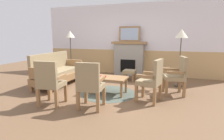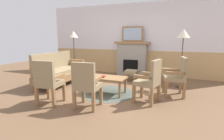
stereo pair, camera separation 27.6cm
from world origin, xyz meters
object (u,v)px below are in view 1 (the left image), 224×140
at_px(framed_picture, 129,34).
at_px(armchair_front_center, 50,81).
at_px(floor_lamp_by_couch, 70,37).
at_px(floor_lamp_by_chairs, 181,37).
at_px(book_on_table, 102,77).
at_px(armchair_near_fireplace, 177,74).
at_px(side_table, 162,70).
at_px(coffee_table, 108,79).
at_px(couch, 58,72).
at_px(footstool, 130,72).
at_px(fireplace, 129,58).
at_px(armchair_by_window_left, 152,79).
at_px(armchair_front_left, 90,83).

relative_size(framed_picture, armchair_front_center, 0.82).
bearing_deg(floor_lamp_by_couch, floor_lamp_by_chairs, -4.79).
xyz_separation_m(book_on_table, armchair_near_fireplace, (1.81, 0.54, 0.08)).
xyz_separation_m(armchair_near_fireplace, floor_lamp_by_chairs, (0.07, 0.82, 0.91)).
height_order(book_on_table, side_table, side_table).
bearing_deg(floor_lamp_by_couch, coffee_table, -37.62).
bearing_deg(framed_picture, book_on_table, -92.30).
bearing_deg(couch, footstool, 33.08).
bearing_deg(fireplace, armchair_near_fireplace, -48.30).
xyz_separation_m(couch, side_table, (2.99, 1.14, 0.04)).
bearing_deg(armchair_near_fireplace, framed_picture, 131.70).
bearing_deg(framed_picture, coffee_table, -89.15).
xyz_separation_m(footstool, floor_lamp_by_chairs, (1.54, -0.23, 1.17)).
xyz_separation_m(couch, armchair_by_window_left, (2.88, -0.51, 0.14)).
bearing_deg(floor_lamp_by_couch, armchair_front_left, -51.96).
height_order(armchair_near_fireplace, floor_lamp_by_couch, floor_lamp_by_couch).
xyz_separation_m(fireplace, armchair_front_left, (0.04, -3.47, -0.11)).
bearing_deg(armchair_front_center, floor_lamp_by_couch, 113.49).
relative_size(couch, armchair_front_center, 1.84).
distance_m(fireplace, armchair_near_fireplace, 2.58).
bearing_deg(fireplace, floor_lamp_by_chairs, -31.77).
bearing_deg(floor_lamp_by_couch, armchair_near_fireplace, -16.83).
bearing_deg(armchair_front_center, armchair_by_window_left, 24.74).
bearing_deg(side_table, framed_picture, 142.38).
relative_size(floor_lamp_by_couch, floor_lamp_by_chairs, 1.00).
relative_size(book_on_table, armchair_front_left, 0.18).
distance_m(book_on_table, side_table, 2.02).
bearing_deg(armchair_near_fireplace, armchair_by_window_left, -126.77).
bearing_deg(book_on_table, fireplace, 87.70).
bearing_deg(coffee_table, fireplace, 90.85).
height_order(fireplace, footstool, fireplace).
height_order(couch, side_table, couch).
bearing_deg(armchair_front_left, couch, 142.52).
xyz_separation_m(book_on_table, armchair_front_left, (0.14, -1.00, 0.08)).
relative_size(fireplace, book_on_table, 7.39).
bearing_deg(footstool, framed_picture, 105.30).
bearing_deg(armchair_front_center, footstool, 68.13).
xyz_separation_m(framed_picture, armchair_front_left, (0.04, -3.47, -1.02)).
bearing_deg(book_on_table, side_table, 46.84).
bearing_deg(floor_lamp_by_chairs, book_on_table, -144.05).
bearing_deg(framed_picture, fireplace, -90.00).
relative_size(book_on_table, floor_lamp_by_couch, 0.10).
distance_m(footstool, armchair_by_window_left, 2.02).
xyz_separation_m(footstool, side_table, (1.05, -0.12, 0.15)).
distance_m(framed_picture, armchair_front_center, 3.82).
distance_m(floor_lamp_by_couch, floor_lamp_by_chairs, 3.86).
relative_size(armchair_front_center, floor_lamp_by_chairs, 0.58).
bearing_deg(couch, fireplace, 51.41).
distance_m(book_on_table, footstool, 1.64).
relative_size(armchair_front_center, side_table, 1.78).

